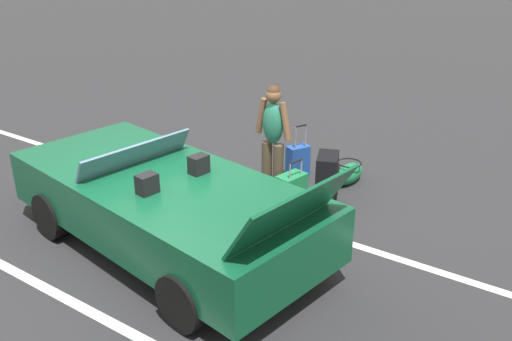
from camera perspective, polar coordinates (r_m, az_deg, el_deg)
ground_plane at (r=6.86m, az=-9.08°, el=-7.90°), size 80.00×80.00×0.00m
lot_line_near at (r=7.74m, az=-2.41°, el=-3.73°), size 18.00×0.12×0.01m
lot_line_mid at (r=6.12m, az=-17.99°, el=-13.18°), size 18.00×0.12×0.01m
convertible_car at (r=6.72m, az=-10.45°, el=-2.96°), size 4.42×2.38×1.50m
suitcase_large_black at (r=7.71m, az=7.38°, el=-0.98°), size 0.44×0.55×0.74m
suitcase_medium_bright at (r=7.34m, az=3.64°, el=-2.66°), size 0.33×0.44×0.85m
suitcase_small_carryon at (r=8.61m, az=4.35°, el=1.00°), size 0.33×0.39×0.86m
duffel_bag at (r=8.50m, az=9.60°, el=-0.28°), size 0.41×0.67×0.34m
traveler_person at (r=7.67m, az=1.77°, el=3.60°), size 0.61×0.24×1.65m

